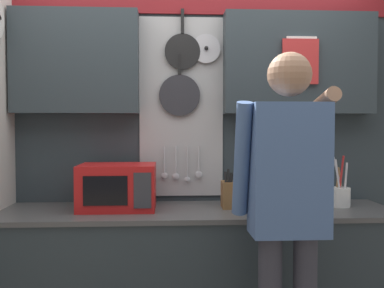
{
  "coord_description": "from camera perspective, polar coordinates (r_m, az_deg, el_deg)",
  "views": [
    {
      "loc": [
        -0.19,
        -2.7,
        1.43
      ],
      "look_at": [
        -0.03,
        0.21,
        1.31
      ],
      "focal_mm": 40.0,
      "sensor_mm": 36.0,
      "label": 1
    }
  ],
  "objects": [
    {
      "name": "knife_block",
      "position": [
        2.8,
        5.12,
        -6.67
      ],
      "size": [
        0.11,
        0.15,
        0.26
      ],
      "color": "brown",
      "rests_on": "base_cabinet_counter"
    },
    {
      "name": "microwave",
      "position": [
        2.78,
        -9.87,
        -5.62
      ],
      "size": [
        0.48,
        0.36,
        0.29
      ],
      "color": "red",
      "rests_on": "base_cabinet_counter"
    },
    {
      "name": "utensil_crock",
      "position": [
        3.0,
        19.16,
        -6.43
      ],
      "size": [
        0.13,
        0.13,
        0.34
      ],
      "color": "white",
      "rests_on": "base_cabinet_counter"
    },
    {
      "name": "person",
      "position": [
        2.23,
        12.64,
        -6.68
      ],
      "size": [
        0.54,
        0.7,
        1.8
      ],
      "color": "#383842",
      "rests_on": "ground_plane"
    },
    {
      "name": "base_cabinet_counter",
      "position": [
        2.88,
        0.87,
        -17.64
      ],
      "size": [
        2.5,
        0.65,
        0.91
      ],
      "color": "#2D383D",
      "rests_on": "ground_plane"
    },
    {
      "name": "back_wall_unit",
      "position": [
        3.0,
        0.73,
        4.33
      ],
      "size": [
        3.07,
        0.23,
        2.52
      ],
      "color": "#2D383D",
      "rests_on": "ground_plane"
    }
  ]
}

